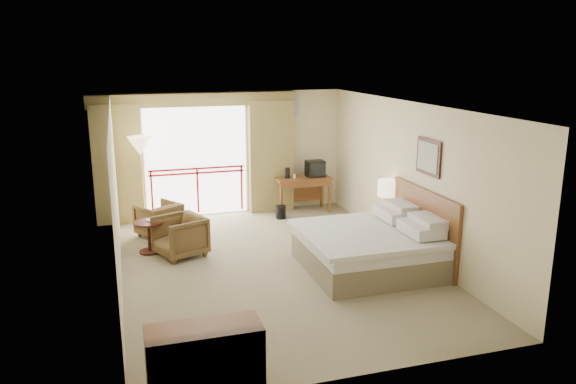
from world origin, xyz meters
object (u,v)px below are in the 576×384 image
object	(u,v)px
bed	(371,247)
tv	(315,169)
table_lamp	(388,189)
armchair_far	(160,236)
armchair_near	(181,255)
desk	(302,184)
wastebasket	(281,212)
side_table	(149,232)
nightstand	(387,229)
dresser	(205,362)
floor_lamp	(140,150)

from	to	relation	value
bed	tv	xyz separation A→B (m)	(0.30, 3.63, 0.60)
table_lamp	armchair_far	xyz separation A→B (m)	(-4.12, 1.60, -1.04)
table_lamp	armchair_near	bearing A→B (deg)	174.47
desk	wastebasket	distance (m)	0.89
table_lamp	wastebasket	bearing A→B (deg)	125.60
side_table	armchair_far	bearing A→B (deg)	75.18
bed	armchair_near	distance (m)	3.37
side_table	nightstand	bearing A→B (deg)	-9.72
tv	dresser	distance (m)	7.32
bed	wastebasket	world-z (taller)	bed
nightstand	armchair_far	world-z (taller)	nightstand
side_table	dresser	world-z (taller)	dresser
bed	armchair_near	size ratio (longest dim) A/B	2.66
desk	floor_lamp	size ratio (longest dim) A/B	0.65
armchair_far	armchair_near	world-z (taller)	armchair_near
desk	wastebasket	size ratio (longest dim) A/B	4.36
tv	desk	bearing A→B (deg)	166.91
bed	armchair_far	size ratio (longest dim) A/B	2.87
desk	wastebasket	world-z (taller)	desk
desk	tv	bearing A→B (deg)	-15.27
floor_lamp	dresser	xyz separation A→B (m)	(0.30, -6.30, -1.22)
bed	dresser	world-z (taller)	bed
armchair_far	nightstand	bearing A→B (deg)	126.42
nightstand	armchair_far	size ratio (longest dim) A/B	0.71
bed	floor_lamp	xyz separation A→B (m)	(-3.49, 3.52, 1.24)
bed	table_lamp	size ratio (longest dim) A/B	3.23
floor_lamp	desk	bearing A→B (deg)	2.71
tv	armchair_far	xyz separation A→B (m)	(-3.55, -0.85, -0.98)
desk	armchair_near	distance (m)	3.71
nightstand	dresser	distance (m)	5.64
dresser	armchair_near	bearing A→B (deg)	87.09
table_lamp	desk	bearing A→B (deg)	109.12
wastebasket	armchair_near	world-z (taller)	armchair_near
table_lamp	dresser	bearing A→B (deg)	-135.68
armchair_near	side_table	xyz separation A→B (m)	(-0.52, 0.32, 0.40)
wastebasket	tv	bearing A→B (deg)	21.89
wastebasket	side_table	size ratio (longest dim) A/B	0.49
desk	wastebasket	bearing A→B (deg)	-149.37
bed	table_lamp	distance (m)	1.61
armchair_near	nightstand	bearing A→B (deg)	62.44
wastebasket	dresser	distance (m)	6.57
dresser	nightstand	bearing A→B (deg)	43.98
side_table	desk	bearing A→B (deg)	27.41
desk	dresser	size ratio (longest dim) A/B	1.03
armchair_far	armchair_near	size ratio (longest dim) A/B	0.93
bed	nightstand	size ratio (longest dim) A/B	4.01
table_lamp	wastebasket	world-z (taller)	table_lamp
dresser	bed	bearing A→B (deg)	41.09
armchair_near	side_table	size ratio (longest dim) A/B	1.38
table_lamp	dresser	size ratio (longest dim) A/B	0.55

